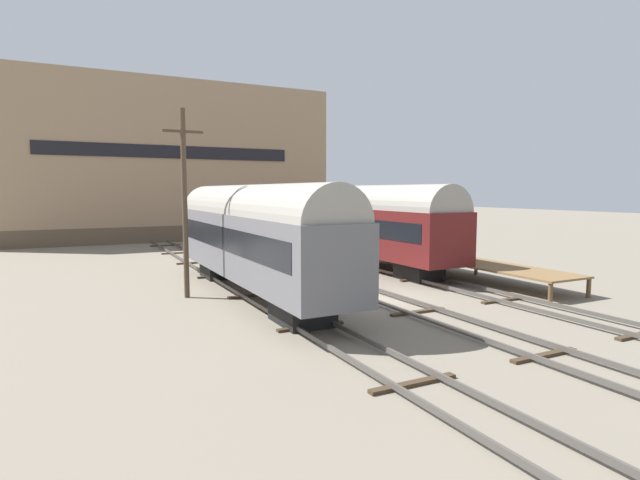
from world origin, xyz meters
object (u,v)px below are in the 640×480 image
at_px(train_car_maroon, 370,221).
at_px(bench, 429,246).
at_px(train_car_grey, 252,232).
at_px(person_worker, 336,285).
at_px(utility_pole, 185,201).

xyz_separation_m(train_car_maroon, bench, (2.86, -2.47, -1.49)).
distance_m(train_car_grey, person_worker, 5.26).
height_order(train_car_grey, utility_pole, utility_pole).
distance_m(bench, utility_pole, 15.74).
relative_size(train_car_grey, utility_pole, 1.99).
bearing_deg(train_car_grey, bench, 10.94).
bearing_deg(train_car_maroon, utility_pole, -162.31).
distance_m(train_car_grey, bench, 12.82).
height_order(bench, utility_pole, utility_pole).
relative_size(train_car_grey, bench, 12.27).
distance_m(train_car_maroon, utility_pole, 13.23).
distance_m(train_car_grey, utility_pole, 3.36).
bearing_deg(bench, utility_pole, -174.34).
xyz_separation_m(train_car_grey, utility_pole, (-2.88, 0.89, 1.49)).
xyz_separation_m(bench, utility_pole, (-15.38, -1.53, 2.98)).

